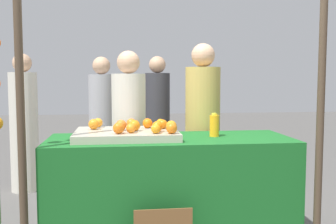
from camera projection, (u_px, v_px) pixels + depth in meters
The scene contains 25 objects.
stall_counter at pixel (170, 190), 3.24m from camera, with size 1.99×0.75×0.88m, color #196023.
orange_tray at pixel (127, 134), 3.20m from camera, with size 0.83×0.63×0.06m, color #B2AD99.
orange_0 at pixel (163, 124), 3.30m from camera, with size 0.08×0.08×0.08m, color orange.
orange_1 at pixel (160, 123), 3.37m from camera, with size 0.08×0.08×0.08m, color orange.
orange_2 at pixel (156, 129), 3.01m from camera, with size 0.07×0.07×0.07m, color orange.
orange_3 at pixel (148, 123), 3.35m from camera, with size 0.08×0.08×0.08m, color orange.
orange_4 at pixel (131, 123), 3.34m from camera, with size 0.08×0.08×0.08m, color orange.
orange_5 at pixel (172, 128), 3.01m from camera, with size 0.09×0.09×0.09m, color orange.
orange_6 at pixel (121, 125), 3.19m from camera, with size 0.09×0.09×0.09m, color orange.
orange_7 at pixel (94, 124), 3.26m from camera, with size 0.09×0.09×0.09m, color orange.
orange_8 at pixel (157, 126), 3.11m from camera, with size 0.09×0.09×0.09m, color orange.
orange_9 at pixel (119, 128), 3.00m from camera, with size 0.09×0.09×0.09m, color orange.
orange_10 at pixel (98, 123), 3.41m from camera, with size 0.08×0.08×0.08m, color orange.
orange_11 at pixel (135, 126), 3.15m from camera, with size 0.09×0.09×0.09m, color orange.
orange_12 at pixel (131, 128), 3.04m from camera, with size 0.07×0.07×0.07m, color orange.
orange_13 at pixel (171, 126), 3.13m from camera, with size 0.09×0.09×0.09m, color orange.
juice_bottle at pixel (214, 125), 3.27m from camera, with size 0.08×0.08×0.20m.
vendor_left at pixel (129, 141), 3.78m from camera, with size 0.33×0.33×1.63m.
vendor_right at pixel (202, 136), 3.86m from camera, with size 0.34×0.34×1.70m.
crowd_person_0 at pixel (205, 133), 4.73m from camera, with size 0.30×0.30×1.50m.
crowd_person_1 at pixel (102, 127), 4.90m from camera, with size 0.33×0.33×1.63m.
crowd_person_2 at pixel (157, 123), 5.24m from camera, with size 0.33×0.33×1.66m.
crowd_person_3 at pixel (24, 127), 4.71m from camera, with size 0.33×0.33×1.66m.
canopy_post_left at pixel (21, 118), 2.64m from camera, with size 0.06×0.06×2.19m, color #473828.
canopy_post_right at pixel (320, 114), 2.90m from camera, with size 0.06×0.06×2.19m, color #473828.
Camera 1 is at (-0.41, -3.15, 1.36)m, focal length 41.68 mm.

